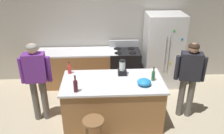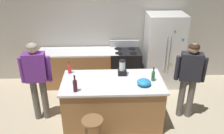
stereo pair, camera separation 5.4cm
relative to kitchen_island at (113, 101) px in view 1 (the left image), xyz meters
The scene contains 14 objects.
ground_plane 0.47m from the kitchen_island, ahead, with size 14.00×14.00×0.00m, color beige.
back_wall 2.14m from the kitchen_island, 90.00° to the left, with size 8.00×0.10×2.70m, color #BCB7AD.
kitchen_island is the anchor object (origin of this frame).
back_counter_run 1.74m from the kitchen_island, 117.30° to the left, with size 2.00×0.64×0.94m.
refrigerator 2.06m from the kitchen_island, 48.33° to the left, with size 0.90×0.73×1.86m.
stove_range 1.57m from the kitchen_island, 75.82° to the left, with size 0.76×0.65×1.12m.
person_by_island_left 1.57m from the kitchen_island, behind, with size 0.60×0.25×1.67m.
person_by_sink_right 1.61m from the kitchen_island, ahead, with size 0.60×0.30×1.63m.
bar_stool 0.88m from the kitchen_island, 114.53° to the right, with size 0.36×0.36×0.66m.
blender_appliance 0.68m from the kitchen_island, 52.28° to the left, with size 0.17×0.17×0.31m.
bottle_olive_oil 0.95m from the kitchen_island, ahead, with size 0.07×0.07×0.28m.
bottle_wine 0.95m from the kitchen_island, 152.45° to the right, with size 0.08×0.08×0.32m.
bottle_soda 1.08m from the kitchen_island, 157.12° to the left, with size 0.07×0.07×0.26m.
mixing_bowl 0.79m from the kitchen_island, 17.19° to the right, with size 0.26×0.26×0.12m, color #268CD8.
Camera 1 is at (-0.21, -3.80, 3.08)m, focal length 36.79 mm.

